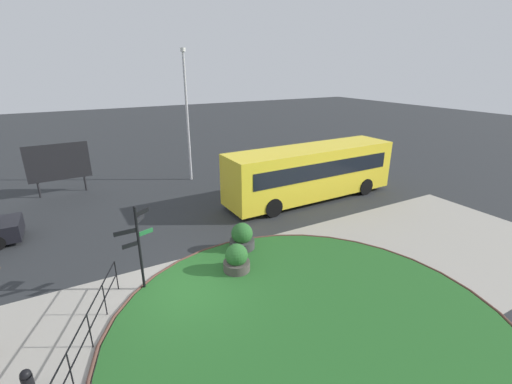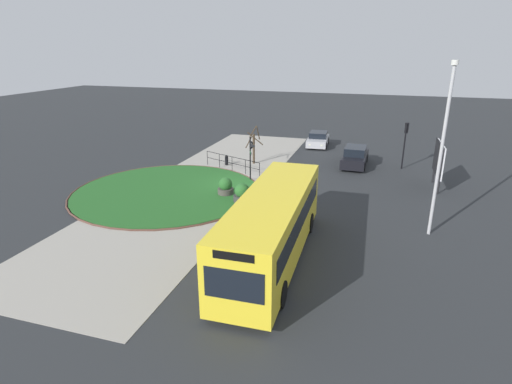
{
  "view_description": "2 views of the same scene",
  "coord_description": "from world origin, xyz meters",
  "px_view_note": "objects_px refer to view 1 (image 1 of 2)",
  "views": [
    {
      "loc": [
        -2.84,
        -10.1,
        7.35
      ],
      "look_at": [
        4.84,
        3.75,
        1.62
      ],
      "focal_mm": 24.52,
      "sensor_mm": 36.0,
      "label": 1
    },
    {
      "loc": [
        25.02,
        9.29,
        8.98
      ],
      "look_at": [
        4.66,
        3.04,
        1.39
      ],
      "focal_mm": 28.87,
      "sensor_mm": 36.0,
      "label": 2
    }
  ],
  "objects_px": {
    "bollard_foreground": "(28,384)",
    "planter_near_signpost": "(237,260)",
    "billboard_left": "(58,163)",
    "planter_kerbside": "(242,238)",
    "signpost_directional": "(138,241)",
    "bus_yellow": "(311,172)",
    "lamppost_tall": "(187,113)"
  },
  "relations": [
    {
      "from": "signpost_directional",
      "to": "bollard_foreground",
      "type": "bearing_deg",
      "value": -136.83
    },
    {
      "from": "planter_kerbside",
      "to": "planter_near_signpost",
      "type": "bearing_deg",
      "value": -123.72
    },
    {
      "from": "bollard_foreground",
      "to": "bus_yellow",
      "type": "xyz_separation_m",
      "value": [
        13.76,
        7.41,
        1.22
      ]
    },
    {
      "from": "signpost_directional",
      "to": "bollard_foreground",
      "type": "distance_m",
      "value": 4.7
    },
    {
      "from": "bus_yellow",
      "to": "planter_near_signpost",
      "type": "height_order",
      "value": "bus_yellow"
    },
    {
      "from": "bus_yellow",
      "to": "lamppost_tall",
      "type": "relative_size",
      "value": 1.24
    },
    {
      "from": "signpost_directional",
      "to": "bollard_foreground",
      "type": "relative_size",
      "value": 3.81
    },
    {
      "from": "bollard_foreground",
      "to": "planter_near_signpost",
      "type": "distance_m",
      "value": 7.0
    },
    {
      "from": "bus_yellow",
      "to": "billboard_left",
      "type": "height_order",
      "value": "billboard_left"
    },
    {
      "from": "signpost_directional",
      "to": "bus_yellow",
      "type": "xyz_separation_m",
      "value": [
        10.5,
        4.35,
        -0.22
      ]
    },
    {
      "from": "lamppost_tall",
      "to": "planter_near_signpost",
      "type": "bearing_deg",
      "value": -101.1
    },
    {
      "from": "lamppost_tall",
      "to": "billboard_left",
      "type": "relative_size",
      "value": 2.45
    },
    {
      "from": "planter_near_signpost",
      "to": "bus_yellow",
      "type": "bearing_deg",
      "value": 34.59
    },
    {
      "from": "bollard_foreground",
      "to": "planter_kerbside",
      "type": "xyz_separation_m",
      "value": [
        7.52,
        3.87,
        0.12
      ]
    },
    {
      "from": "signpost_directional",
      "to": "planter_near_signpost",
      "type": "height_order",
      "value": "signpost_directional"
    },
    {
      "from": "planter_kerbside",
      "to": "lamppost_tall",
      "type": "bearing_deg",
      "value": 82.5
    },
    {
      "from": "billboard_left",
      "to": "bollard_foreground",
      "type": "bearing_deg",
      "value": -96.09
    },
    {
      "from": "bollard_foreground",
      "to": "bus_yellow",
      "type": "bearing_deg",
      "value": 28.29
    },
    {
      "from": "bollard_foreground",
      "to": "lamppost_tall",
      "type": "bearing_deg",
      "value": 58.16
    },
    {
      "from": "bus_yellow",
      "to": "planter_kerbside",
      "type": "relative_size",
      "value": 8.54
    },
    {
      "from": "signpost_directional",
      "to": "planter_kerbside",
      "type": "xyz_separation_m",
      "value": [
        4.25,
        0.81,
        -1.32
      ]
    },
    {
      "from": "bollard_foreground",
      "to": "billboard_left",
      "type": "xyz_separation_m",
      "value": [
        1.13,
        15.31,
        1.53
      ]
    },
    {
      "from": "bollard_foreground",
      "to": "bus_yellow",
      "type": "height_order",
      "value": "bus_yellow"
    },
    {
      "from": "bollard_foreground",
      "to": "planter_kerbside",
      "type": "bearing_deg",
      "value": 27.26
    },
    {
      "from": "lamppost_tall",
      "to": "signpost_directional",
      "type": "bearing_deg",
      "value": -116.57
    },
    {
      "from": "bus_yellow",
      "to": "billboard_left",
      "type": "bearing_deg",
      "value": 146.83
    },
    {
      "from": "billboard_left",
      "to": "planter_kerbside",
      "type": "relative_size",
      "value": 2.82
    },
    {
      "from": "bus_yellow",
      "to": "lamppost_tall",
      "type": "xyz_separation_m",
      "value": [
        -4.87,
        6.91,
        2.85
      ]
    },
    {
      "from": "signpost_directional",
      "to": "planter_kerbside",
      "type": "height_order",
      "value": "signpost_directional"
    },
    {
      "from": "lamppost_tall",
      "to": "planter_kerbside",
      "type": "bearing_deg",
      "value": -97.5
    },
    {
      "from": "lamppost_tall",
      "to": "planter_near_signpost",
      "type": "xyz_separation_m",
      "value": [
        -2.33,
        -11.88,
        -3.97
      ]
    },
    {
      "from": "planter_kerbside",
      "to": "billboard_left",
      "type": "bearing_deg",
      "value": 119.18
    }
  ]
}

